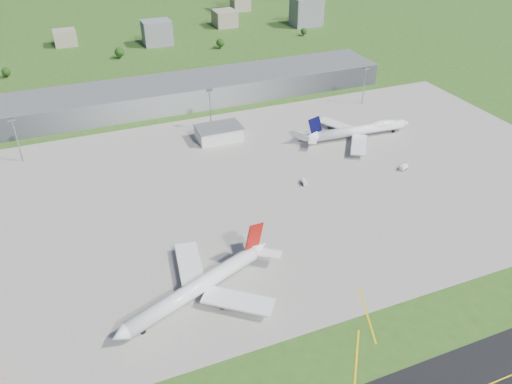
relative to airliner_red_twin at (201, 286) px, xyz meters
name	(u,v)px	position (x,y,z in m)	size (l,w,h in m)	color
ground	(182,111)	(38.39, 173.57, -5.25)	(1400.00, 1400.00, 0.00)	#305219
apron	(256,188)	(48.39, 63.57, -5.21)	(360.00, 190.00, 0.08)	gray
terminal	(175,93)	(38.39, 188.57, 2.25)	(300.00, 42.00, 15.00)	gray
ops_building	(219,133)	(48.39, 123.57, -1.25)	(26.00, 16.00, 8.00)	silver
mast_west	(15,133)	(-61.61, 138.57, 12.45)	(3.50, 2.00, 25.90)	gray
mast_center	(210,103)	(48.39, 138.57, 12.45)	(3.50, 2.00, 25.90)	gray
mast_east	(365,79)	(158.39, 138.57, 12.45)	(3.50, 2.00, 25.90)	gray
airliner_red_twin	(201,286)	(0.00, 0.00, 0.00)	(68.70, 51.95, 19.72)	white
airliner_blue_quad	(360,130)	(128.30, 93.52, -0.18)	(70.01, 54.79, 18.27)	white
tug_yellow	(192,290)	(-2.70, 3.42, -4.25)	(4.33, 2.94, 1.95)	yellow
van_white_near	(304,183)	(72.59, 57.63, -4.06)	(2.61, 4.80, 2.36)	silver
van_white_far	(404,168)	(129.40, 51.12, -3.95)	(5.55, 4.16, 2.59)	white
bldg_cw	(65,38)	(-21.61, 363.57, 1.75)	(20.00, 18.00, 14.00)	gray
bldg_c	(157,33)	(58.39, 333.57, 5.75)	(26.00, 20.00, 22.00)	slate
bldg_ce	(225,18)	(138.39, 373.57, 2.75)	(22.00, 24.00, 16.00)	gray
bldg_e	(306,12)	(218.39, 343.57, 8.75)	(30.00, 22.00, 28.00)	slate
tree_w	(6,72)	(-71.61, 288.57, -0.39)	(6.75, 6.75, 8.25)	#382314
tree_c	(119,52)	(18.39, 303.57, 0.58)	(8.10, 8.10, 9.90)	#382314
tree_e	(220,43)	(108.39, 298.57, 0.26)	(7.65, 7.65, 9.35)	#382314
tree_far_e	(304,31)	(198.39, 308.57, -0.72)	(6.30, 6.30, 7.70)	#382314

